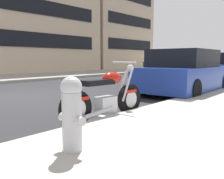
{
  "coord_description": "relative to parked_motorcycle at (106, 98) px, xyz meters",
  "views": [
    {
      "loc": [
        -3.59,
        -7.26,
        1.17
      ],
      "look_at": [
        0.01,
        -4.14,
        0.57
      ],
      "focal_mm": 39.3,
      "sensor_mm": 36.0,
      "label": 1
    }
  ],
  "objects": [
    {
      "name": "townhouse_corner_block",
      "position": [
        18.55,
        18.75,
        5.78
      ],
      "size": [
        9.01,
        11.25,
        12.41
      ],
      "color": "beige",
      "rests_on": "ground"
    },
    {
      "name": "sidewalk_far_curb",
      "position": [
        12.15,
        10.86,
        -0.36
      ],
      "size": [
        120.0,
        5.0,
        0.14
      ],
      "primitive_type": "cube",
      "color": "gray",
      "rests_on": "ground"
    },
    {
      "name": "parked_car_at_intersection",
      "position": [
        4.48,
        0.46,
        0.27
      ],
      "size": [
        4.13,
        1.97,
        1.48
      ],
      "rotation": [
        0.0,
        0.0,
        0.02
      ],
      "color": "navy",
      "rests_on": "ground"
    },
    {
      "name": "parking_stall_stripe",
      "position": [
        0.15,
        0.51,
        -0.42
      ],
      "size": [
        0.12,
        2.2,
        0.01
      ],
      "primitive_type": "cube",
      "color": "silver",
      "rests_on": "ground"
    },
    {
      "name": "parked_motorcycle",
      "position": [
        0.0,
        0.0,
        0.0
      ],
      "size": [
        2.08,
        0.62,
        1.12
      ],
      "rotation": [
        0.0,
        0.0,
        -0.05
      ],
      "color": "black",
      "rests_on": "ground"
    },
    {
      "name": "fire_hydrant",
      "position": [
        -1.72,
        -1.05,
        0.16
      ],
      "size": [
        0.24,
        0.36,
        0.84
      ],
      "color": "#B7B7BC",
      "rests_on": "sidewalk_near_curb"
    },
    {
      "name": "car_opposite_curb",
      "position": [
        16.29,
        7.62,
        0.28
      ],
      "size": [
        4.63,
        2.01,
        1.5
      ],
      "rotation": [
        0.0,
        0.0,
        3.09
      ],
      "color": "#236638",
      "rests_on": "ground"
    },
    {
      "name": "ground_plane",
      "position": [
        0.15,
        4.13,
        -0.43
      ],
      "size": [
        260.0,
        260.0,
        0.0
      ],
      "primitive_type": "plane",
      "color": "#28282B"
    }
  ]
}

